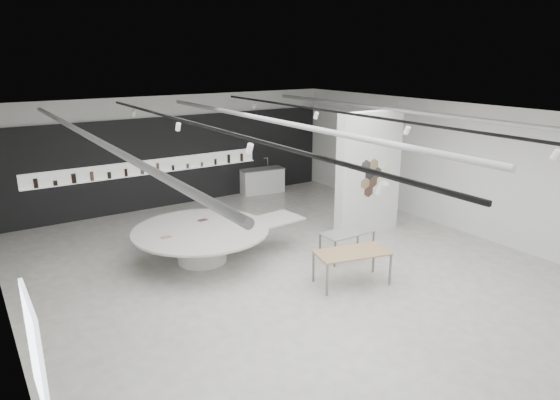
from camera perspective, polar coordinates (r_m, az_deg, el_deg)
room at (r=11.64m, az=0.57°, el=1.10°), size 12.02×14.02×3.82m
back_wall_display at (r=17.79m, az=-11.99°, el=4.34°), size 11.80×0.27×3.10m
partition_column at (r=14.66m, az=10.11°, el=2.94°), size 2.20×0.38×3.60m
display_island at (r=12.93m, az=-8.66°, el=-4.51°), size 4.64×3.75×0.89m
sample_table_wood at (r=11.61m, az=8.25°, el=-6.14°), size 1.83×1.21×0.79m
sample_table_stone at (r=13.08m, az=7.70°, el=-3.87°), size 1.38×0.69×0.71m
kitchen_counter at (r=19.10m, az=-2.05°, el=2.22°), size 1.74×0.86×1.32m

